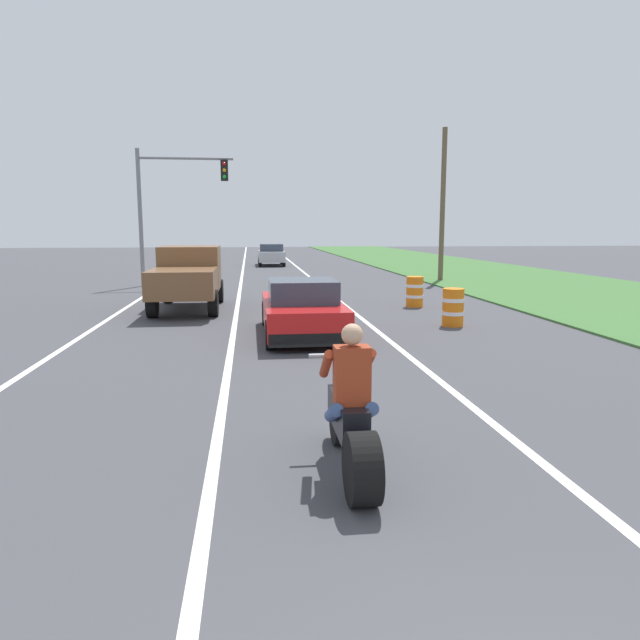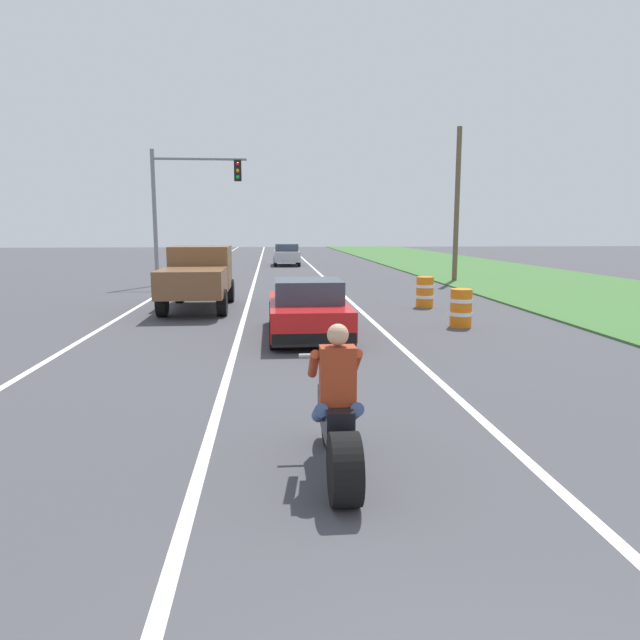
# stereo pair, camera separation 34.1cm
# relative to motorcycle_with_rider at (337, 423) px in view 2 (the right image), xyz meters

# --- Properties ---
(lane_stripe_left_solid) EXTENTS (0.14, 120.00, 0.01)m
(lane_stripe_left_solid) POSITION_rel_motorcycle_with_rider_xyz_m (-5.04, 15.89, -0.59)
(lane_stripe_left_solid) COLOR white
(lane_stripe_left_solid) RESTS_ON ground
(lane_stripe_right_solid) EXTENTS (0.14, 120.00, 0.01)m
(lane_stripe_right_solid) POSITION_rel_motorcycle_with_rider_xyz_m (2.16, 15.89, -0.59)
(lane_stripe_right_solid) COLOR white
(lane_stripe_right_solid) RESTS_ON ground
(lane_stripe_centre_dashed) EXTENTS (0.14, 120.00, 0.01)m
(lane_stripe_centre_dashed) POSITION_rel_motorcycle_with_rider_xyz_m (-1.44, 15.89, -0.59)
(lane_stripe_centre_dashed) COLOR white
(lane_stripe_centre_dashed) RESTS_ON ground
(grass_verge_right) EXTENTS (10.00, 120.00, 0.06)m
(grass_verge_right) POSITION_rel_motorcycle_with_rider_xyz_m (12.28, 15.89, -0.56)
(grass_verge_right) COLOR #3D6B33
(grass_verge_right) RESTS_ON ground
(motorcycle_with_rider) EXTENTS (0.70, 2.21, 1.62)m
(motorcycle_with_rider) POSITION_rel_motorcycle_with_rider_xyz_m (0.00, 0.00, 0.00)
(motorcycle_with_rider) COLOR black
(motorcycle_with_rider) RESTS_ON ground
(sports_car_red) EXTENTS (1.84, 4.30, 1.37)m
(sports_car_red) POSITION_rel_motorcycle_with_rider_xyz_m (0.22, 8.06, 0.04)
(sports_car_red) COLOR red
(sports_car_red) RESTS_ON ground
(pickup_truck_left_lane_brown) EXTENTS (2.02, 4.80, 1.98)m
(pickup_truck_left_lane_brown) POSITION_rel_motorcycle_with_rider_xyz_m (-2.96, 13.07, 0.51)
(pickup_truck_left_lane_brown) COLOR brown
(pickup_truck_left_lane_brown) RESTS_ON ground
(traffic_light_mast_near) EXTENTS (4.21, 0.34, 6.00)m
(traffic_light_mast_near) POSITION_rel_motorcycle_with_rider_xyz_m (-4.49, 21.06, 3.38)
(traffic_light_mast_near) COLOR gray
(traffic_light_mast_near) RESTS_ON ground
(utility_pole_roadside) EXTENTS (0.24, 0.24, 7.29)m
(utility_pole_roadside) POSITION_rel_motorcycle_with_rider_xyz_m (8.29, 21.87, 3.05)
(utility_pole_roadside) COLOR brown
(utility_pole_roadside) RESTS_ON ground
(construction_barrel_nearest) EXTENTS (0.58, 0.58, 1.00)m
(construction_barrel_nearest) POSITION_rel_motorcycle_with_rider_xyz_m (4.30, 8.99, -0.09)
(construction_barrel_nearest) COLOR orange
(construction_barrel_nearest) RESTS_ON ground
(construction_barrel_mid) EXTENTS (0.58, 0.58, 1.00)m
(construction_barrel_mid) POSITION_rel_motorcycle_with_rider_xyz_m (4.38, 12.84, -0.09)
(construction_barrel_mid) COLOR orange
(construction_barrel_mid) RESTS_ON ground
(distant_car_far_ahead) EXTENTS (1.80, 4.00, 1.50)m
(distant_car_far_ahead) POSITION_rel_motorcycle_with_rider_xyz_m (0.49, 35.07, 0.18)
(distant_car_far_ahead) COLOR #B2B2B7
(distant_car_far_ahead) RESTS_ON ground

